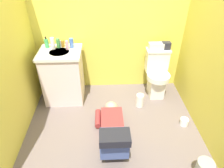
% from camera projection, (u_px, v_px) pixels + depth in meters
% --- Properties ---
extents(ground_plane, '(2.78, 3.06, 0.04)m').
position_uv_depth(ground_plane, '(113.00, 129.00, 2.75)').
color(ground_plane, '#685B56').
extents(wall_back, '(2.44, 0.08, 2.40)m').
position_uv_depth(wall_back, '(109.00, 15.00, 2.94)').
color(wall_back, '#DBCC49').
rests_on(wall_back, ground_plane).
extents(toilet, '(0.36, 0.46, 0.75)m').
position_uv_depth(toilet, '(157.00, 74.00, 3.19)').
color(toilet, silver).
rests_on(toilet, ground_plane).
extents(vanity_cabinet, '(0.60, 0.52, 0.82)m').
position_uv_depth(vanity_cabinet, '(63.00, 75.00, 3.06)').
color(vanity_cabinet, silver).
rests_on(vanity_cabinet, ground_plane).
extents(faucet, '(0.02, 0.02, 0.10)m').
position_uv_depth(faucet, '(60.00, 44.00, 2.92)').
color(faucet, silver).
rests_on(faucet, vanity_cabinet).
extents(person_plumber, '(0.39, 1.06, 0.52)m').
position_uv_depth(person_plumber, '(113.00, 131.00, 2.47)').
color(person_plumber, maroon).
rests_on(person_plumber, ground_plane).
extents(tissue_box, '(0.22, 0.11, 0.10)m').
position_uv_depth(tissue_box, '(156.00, 46.00, 3.02)').
color(tissue_box, silver).
rests_on(tissue_box, toilet).
extents(toiletry_bag, '(0.12, 0.09, 0.11)m').
position_uv_depth(toiletry_bag, '(166.00, 46.00, 3.02)').
color(toiletry_bag, '#26262D').
rests_on(toiletry_bag, toilet).
extents(soap_dispenser, '(0.06, 0.06, 0.17)m').
position_uv_depth(soap_dispenser, '(47.00, 43.00, 2.88)').
color(soap_dispenser, '#3CA25C').
rests_on(soap_dispenser, vanity_cabinet).
extents(bottle_white, '(0.06, 0.06, 0.17)m').
position_uv_depth(bottle_white, '(53.00, 43.00, 2.84)').
color(bottle_white, white).
rests_on(bottle_white, vanity_cabinet).
extents(bottle_green, '(0.05, 0.05, 0.14)m').
position_uv_depth(bottle_green, '(58.00, 43.00, 2.89)').
color(bottle_green, '#4C9C4C').
rests_on(bottle_green, vanity_cabinet).
extents(bottle_amber, '(0.05, 0.05, 0.10)m').
position_uv_depth(bottle_amber, '(63.00, 44.00, 2.92)').
color(bottle_amber, '#BF8A26').
rests_on(bottle_amber, vanity_cabinet).
extents(bottle_pink, '(0.05, 0.05, 0.13)m').
position_uv_depth(bottle_pink, '(67.00, 45.00, 2.84)').
color(bottle_pink, pink).
rests_on(bottle_pink, vanity_cabinet).
extents(bottle_blue, '(0.06, 0.06, 0.14)m').
position_uv_depth(bottle_blue, '(72.00, 43.00, 2.89)').
color(bottle_blue, '#4165B2').
rests_on(bottle_blue, vanity_cabinet).
extents(paper_towel_roll, '(0.11, 0.11, 0.21)m').
position_uv_depth(paper_towel_roll, '(140.00, 100.00, 3.06)').
color(paper_towel_roll, white).
rests_on(paper_towel_roll, ground_plane).
extents(toilet_paper_roll, '(0.11, 0.11, 0.10)m').
position_uv_depth(toilet_paper_roll, '(184.00, 122.00, 2.77)').
color(toilet_paper_roll, white).
rests_on(toilet_paper_roll, ground_plane).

